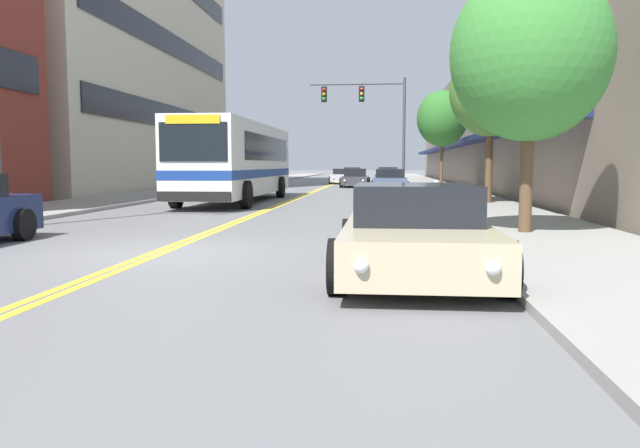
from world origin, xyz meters
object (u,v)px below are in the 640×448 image
object	(u,v)px
car_black_parked_left_near	(265,178)
street_lamp_left_near	(5,35)
car_silver_moving_lead	(343,177)
street_tree_right_mid	(491,92)
car_beige_parked_right_foreground	(416,234)
street_tree_right_far	(442,119)
car_charcoal_moving_third	(353,175)
street_tree_right_near	(530,54)
city_bus	(238,159)
traffic_signal_mast	(372,111)
car_dark_grey_moving_second	(355,178)
fire_hydrant	(436,192)
car_slate_blue_parked_right_mid	(390,181)
car_champagne_parked_right_far	(388,176)

from	to	relation	value
car_black_parked_left_near	street_lamp_left_near	xyz separation A→B (m)	(-0.61, -29.53, 4.03)
car_silver_moving_lead	street_tree_right_mid	size ratio (longest dim) A/B	0.71
street_tree_right_mid	car_black_parked_left_near	bearing A→B (deg)	122.16
car_beige_parked_right_foreground	street_tree_right_far	bearing A→B (deg)	83.96
car_charcoal_moving_third	car_silver_moving_lead	bearing A→B (deg)	-91.62
street_tree_right_near	street_tree_right_mid	distance (m)	10.57
city_bus	car_charcoal_moving_third	world-z (taller)	city_bus
car_silver_moving_lead	traffic_signal_mast	distance (m)	13.27
car_charcoal_moving_third	street_lamp_left_near	world-z (taller)	street_lamp_left_near
car_dark_grey_moving_second	fire_hydrant	size ratio (longest dim) A/B	5.22
car_slate_blue_parked_right_mid	street_tree_right_near	bearing A→B (deg)	-83.23
city_bus	street_tree_right_mid	xyz separation A→B (m)	(10.06, -1.59, 2.46)
car_slate_blue_parked_right_mid	car_charcoal_moving_third	xyz separation A→B (m)	(-3.31, 24.35, -0.02)
city_bus	fire_hydrant	distance (m)	8.43
car_beige_parked_right_foreground	car_dark_grey_moving_second	xyz separation A→B (m)	(-2.37, 34.61, -0.01)
car_beige_parked_right_foreground	street_lamp_left_near	bearing A→B (deg)	149.77
street_lamp_left_near	car_dark_grey_moving_second	bearing A→B (deg)	76.44
traffic_signal_mast	fire_hydrant	bearing A→B (deg)	-79.73
city_bus	car_silver_moving_lead	bearing A→B (deg)	83.40
street_tree_right_mid	car_slate_blue_parked_right_mid	bearing A→B (deg)	106.99
car_charcoal_moving_third	fire_hydrant	world-z (taller)	car_charcoal_moving_third
traffic_signal_mast	street_tree_right_near	bearing A→B (deg)	-81.42
car_champagne_parked_right_far	street_tree_right_mid	size ratio (longest dim) A/B	0.83
fire_hydrant	traffic_signal_mast	bearing A→B (deg)	100.27
city_bus	car_beige_parked_right_foreground	bearing A→B (deg)	-69.00
car_slate_blue_parked_right_mid	car_charcoal_moving_third	world-z (taller)	car_slate_blue_parked_right_mid
street_tree_right_mid	street_tree_right_near	bearing A→B (deg)	-95.15
car_black_parked_left_near	car_slate_blue_parked_right_mid	world-z (taller)	car_slate_blue_parked_right_mid
street_tree_right_near	street_tree_right_mid	xyz separation A→B (m)	(0.95, 10.52, 0.41)
city_bus	car_slate_blue_parked_right_mid	bearing A→B (deg)	57.58
city_bus	car_dark_grey_moving_second	distance (m)	18.12
street_tree_right_near	fire_hydrant	world-z (taller)	street_tree_right_near
city_bus	car_silver_moving_lead	world-z (taller)	city_bus
car_slate_blue_parked_right_mid	fire_hydrant	world-z (taller)	car_slate_blue_parked_right_mid
car_charcoal_moving_third	car_black_parked_left_near	bearing A→B (deg)	-108.08
car_black_parked_left_near	traffic_signal_mast	distance (m)	10.29
street_tree_right_near	fire_hydrant	distance (m)	10.53
car_silver_moving_lead	fire_hydrant	xyz separation A→B (m)	(5.18, -27.03, -0.02)
car_black_parked_left_near	car_slate_blue_parked_right_mid	distance (m)	11.70
car_beige_parked_right_foreground	car_champagne_parked_right_far	distance (m)	44.52
car_beige_parked_right_foreground	street_lamp_left_near	xyz separation A→B (m)	(-9.39, 5.47, 4.01)
car_slate_blue_parked_right_mid	car_charcoal_moving_third	bearing A→B (deg)	97.75
traffic_signal_mast	car_black_parked_left_near	bearing A→B (deg)	144.57
car_black_parked_left_near	street_tree_right_near	distance (m)	32.33
traffic_signal_mast	car_champagne_parked_right_far	bearing A→B (deg)	85.83
car_slate_blue_parked_right_mid	street_tree_right_far	bearing A→B (deg)	-47.85
car_dark_grey_moving_second	street_lamp_left_near	bearing A→B (deg)	-103.56
street_lamp_left_near	street_tree_right_mid	size ratio (longest dim) A/B	1.32
car_dark_grey_moving_second	traffic_signal_mast	world-z (taller)	traffic_signal_mast
car_beige_parked_right_foreground	traffic_signal_mast	size ratio (longest dim) A/B	0.67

